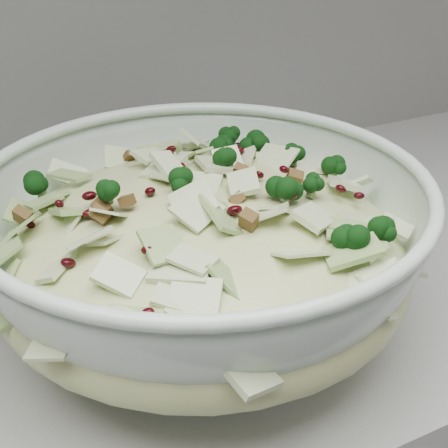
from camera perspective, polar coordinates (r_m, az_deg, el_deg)
name	(u,v)px	position (r m, az deg, el deg)	size (l,w,h in m)	color
mixing_bowl	(202,253)	(0.57, -2.00, -2.65)	(0.48, 0.48, 0.16)	silver
salad	(202,228)	(0.55, -2.04, -0.35)	(0.50, 0.50, 0.16)	beige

